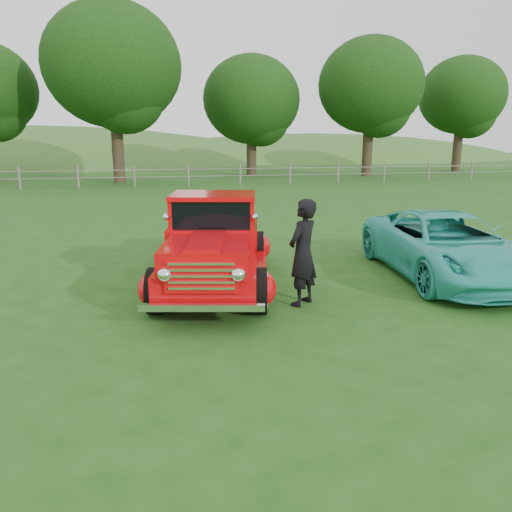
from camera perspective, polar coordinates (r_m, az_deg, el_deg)
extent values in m
plane|color=#1C4913|center=(7.66, 3.42, -7.88)|extent=(140.00, 140.00, 0.00)
ellipsoid|color=#2F5D22|center=(67.32, -25.24, 5.68)|extent=(84.00, 60.00, 18.00)
ellipsoid|color=#2F5D22|center=(72.58, 6.32, 8.24)|extent=(72.00, 52.00, 14.00)
cube|color=#6E675D|center=(29.04, -7.73, 9.01)|extent=(48.00, 0.04, 0.04)
cube|color=#6E675D|center=(29.01, -7.76, 9.80)|extent=(48.00, 0.04, 0.04)
cylinder|color=black|center=(31.97, -15.55, 12.41)|extent=(0.70, 0.70, 4.84)
ellipsoid|color=black|center=(32.22, -16.08, 20.25)|extent=(8.00, 8.00, 7.20)
cylinder|color=black|center=(36.55, -0.53, 12.12)|extent=(0.70, 0.70, 3.74)
ellipsoid|color=black|center=(36.62, -0.54, 17.44)|extent=(6.80, 6.80, 6.12)
cylinder|color=black|center=(37.00, 12.64, 12.33)|extent=(0.70, 0.70, 4.40)
ellipsoid|color=black|center=(37.16, 12.97, 18.50)|extent=(7.20, 7.20, 6.48)
cylinder|color=black|center=(43.93, 22.04, 11.69)|extent=(0.70, 0.70, 4.18)
ellipsoid|color=black|center=(44.03, 22.50, 16.62)|extent=(6.60, 6.60, 5.94)
cylinder|color=black|center=(8.17, -11.37, -3.93)|extent=(0.38, 0.79, 0.76)
cylinder|color=black|center=(8.02, 0.38, -4.00)|extent=(0.38, 0.79, 0.76)
cylinder|color=black|center=(11.12, -8.34, 0.86)|extent=(0.38, 0.79, 0.76)
cylinder|color=black|center=(11.01, 0.24, 0.88)|extent=(0.38, 0.79, 0.76)
cube|color=red|center=(9.49, -4.72, -0.01)|extent=(2.42, 4.82, 0.44)
ellipsoid|color=red|center=(8.17, -11.86, -3.66)|extent=(0.55, 0.81, 0.54)
ellipsoid|color=red|center=(8.00, 0.88, -3.73)|extent=(0.55, 0.81, 0.54)
ellipsoid|color=red|center=(11.13, -8.70, 1.06)|extent=(0.55, 0.81, 0.54)
ellipsoid|color=red|center=(11.00, 0.61, 1.08)|extent=(0.55, 0.81, 0.54)
cube|color=red|center=(7.89, -5.65, 0.10)|extent=(1.62, 1.83, 0.42)
cube|color=red|center=(9.30, -4.81, 2.30)|extent=(1.83, 1.63, 0.44)
cube|color=black|center=(9.22, -4.87, 5.17)|extent=(1.63, 1.38, 0.50)
cube|color=red|center=(9.18, -4.91, 6.89)|extent=(1.73, 1.49, 0.08)
cube|color=red|center=(10.73, -4.19, 3.61)|extent=(1.53, 2.14, 0.45)
cube|color=white|center=(7.14, -6.23, -2.35)|extent=(1.06, 0.30, 0.50)
cube|color=white|center=(7.18, -6.23, -5.87)|extent=(1.79, 0.45, 0.10)
cube|color=white|center=(11.88, -3.79, 1.98)|extent=(1.70, 0.43, 0.10)
imported|color=#2EB8A8|center=(10.74, 20.90, 1.12)|extent=(2.56, 4.86, 1.30)
imported|color=black|center=(8.35, 5.36, 0.37)|extent=(0.77, 0.77, 1.80)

